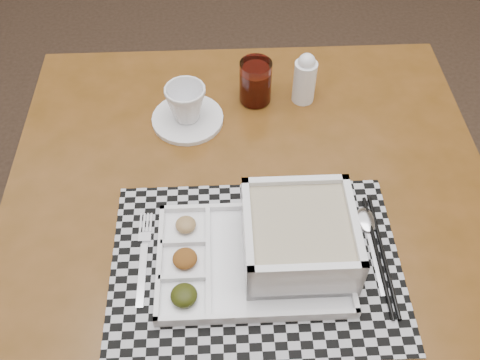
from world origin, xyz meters
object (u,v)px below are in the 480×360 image
serving_tray (286,243)px  juice_glass (255,84)px  cup (186,103)px  creamer_bottle (305,78)px  dining_table (250,224)px

serving_tray → juice_glass: size_ratio=3.36×
cup → juice_glass: bearing=8.4°
juice_glass → creamer_bottle: (0.10, -0.01, 0.01)m
dining_table → creamer_bottle: bearing=63.5°
dining_table → creamer_bottle: size_ratio=7.98×
dining_table → serving_tray: bearing=-68.8°
juice_glass → creamer_bottle: 0.10m
cup → creamer_bottle: 0.26m
dining_table → serving_tray: 0.17m
dining_table → juice_glass: juice_glass is taller
creamer_bottle → juice_glass: bearing=177.2°
juice_glass → creamer_bottle: bearing=-2.8°
serving_tray → dining_table: bearing=111.2°
serving_tray → juice_glass: 0.40m
serving_tray → juice_glass: serving_tray is taller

